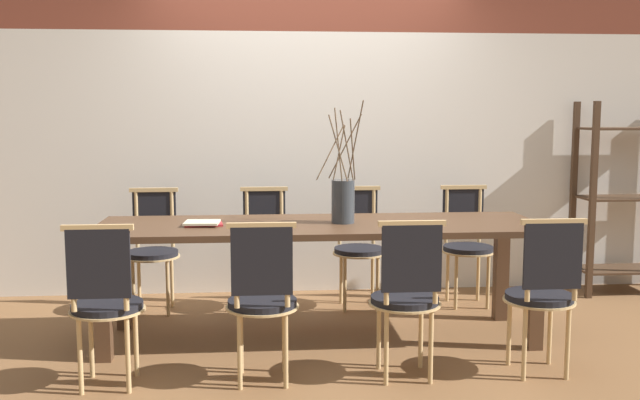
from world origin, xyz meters
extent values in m
plane|color=brown|center=(0.00, 0.00, 0.00)|extent=(16.00, 16.00, 0.00)
cube|color=silver|center=(0.00, 1.28, 1.05)|extent=(12.00, 0.06, 2.10)
cube|color=#4C3321|center=(0.00, 0.00, 0.74)|extent=(2.83, 0.84, 0.04)
cube|color=#4C3321|center=(-1.31, -0.32, 0.36)|extent=(0.09, 0.09, 0.72)
cube|color=#4C3321|center=(1.31, -0.32, 0.36)|extent=(0.09, 0.09, 0.72)
cube|color=#4C3321|center=(-1.31, 0.32, 0.36)|extent=(0.09, 0.09, 0.72)
cube|color=#4C3321|center=(1.31, 0.32, 0.36)|extent=(0.09, 0.09, 0.72)
cylinder|color=black|center=(-1.20, -0.71, 0.44)|extent=(0.37, 0.37, 0.04)
cylinder|color=tan|center=(-1.20, -0.71, 0.42)|extent=(0.40, 0.40, 0.01)
cylinder|color=tan|center=(-1.32, -0.59, 0.21)|extent=(0.03, 0.03, 0.42)
cylinder|color=tan|center=(-1.08, -0.59, 0.21)|extent=(0.03, 0.03, 0.42)
cylinder|color=tan|center=(-1.32, -0.83, 0.21)|extent=(0.03, 0.03, 0.42)
cylinder|color=tan|center=(-1.08, -0.83, 0.21)|extent=(0.03, 0.03, 0.42)
cylinder|color=tan|center=(-1.33, -0.87, 0.68)|extent=(0.03, 0.03, 0.45)
cylinder|color=tan|center=(-1.07, -0.87, 0.68)|extent=(0.03, 0.03, 0.45)
cube|color=black|center=(-1.20, -0.87, 0.70)|extent=(0.32, 0.02, 0.36)
cube|color=tan|center=(-1.20, -0.87, 0.89)|extent=(0.36, 0.03, 0.03)
cylinder|color=black|center=(-0.37, -0.71, 0.44)|extent=(0.37, 0.37, 0.04)
cylinder|color=tan|center=(-0.37, -0.71, 0.42)|extent=(0.40, 0.40, 0.01)
cylinder|color=tan|center=(-0.49, -0.59, 0.21)|extent=(0.03, 0.03, 0.42)
cylinder|color=tan|center=(-0.25, -0.59, 0.21)|extent=(0.03, 0.03, 0.42)
cylinder|color=tan|center=(-0.49, -0.83, 0.21)|extent=(0.03, 0.03, 0.42)
cylinder|color=tan|center=(-0.25, -0.83, 0.21)|extent=(0.03, 0.03, 0.42)
cylinder|color=tan|center=(-0.50, -0.87, 0.68)|extent=(0.03, 0.03, 0.45)
cylinder|color=tan|center=(-0.24, -0.87, 0.68)|extent=(0.03, 0.03, 0.45)
cube|color=black|center=(-0.37, -0.87, 0.70)|extent=(0.32, 0.02, 0.36)
cube|color=tan|center=(-0.37, -0.87, 0.89)|extent=(0.36, 0.03, 0.03)
cylinder|color=black|center=(0.41, -0.71, 0.44)|extent=(0.37, 0.37, 0.04)
cylinder|color=tan|center=(0.41, -0.71, 0.42)|extent=(0.40, 0.40, 0.01)
cylinder|color=tan|center=(0.29, -0.59, 0.21)|extent=(0.03, 0.03, 0.42)
cylinder|color=tan|center=(0.53, -0.59, 0.21)|extent=(0.03, 0.03, 0.42)
cylinder|color=tan|center=(0.29, -0.83, 0.21)|extent=(0.03, 0.03, 0.42)
cylinder|color=tan|center=(0.53, -0.83, 0.21)|extent=(0.03, 0.03, 0.42)
cylinder|color=tan|center=(0.28, -0.87, 0.68)|extent=(0.03, 0.03, 0.45)
cylinder|color=tan|center=(0.54, -0.87, 0.68)|extent=(0.03, 0.03, 0.45)
cube|color=black|center=(0.41, -0.87, 0.70)|extent=(0.32, 0.02, 0.36)
cube|color=tan|center=(0.41, -0.87, 0.89)|extent=(0.36, 0.03, 0.03)
cylinder|color=black|center=(1.18, -0.71, 0.44)|extent=(0.37, 0.37, 0.04)
cylinder|color=tan|center=(1.18, -0.71, 0.42)|extent=(0.40, 0.40, 0.01)
cylinder|color=tan|center=(1.05, -0.59, 0.21)|extent=(0.03, 0.03, 0.42)
cylinder|color=tan|center=(1.30, -0.59, 0.21)|extent=(0.03, 0.03, 0.42)
cylinder|color=tan|center=(1.05, -0.83, 0.21)|extent=(0.03, 0.03, 0.42)
cylinder|color=tan|center=(1.30, -0.83, 0.21)|extent=(0.03, 0.03, 0.42)
cylinder|color=tan|center=(1.04, -0.87, 0.68)|extent=(0.03, 0.03, 0.45)
cylinder|color=tan|center=(1.31, -0.87, 0.68)|extent=(0.03, 0.03, 0.45)
cube|color=black|center=(1.18, -0.87, 0.70)|extent=(0.32, 0.02, 0.36)
cube|color=tan|center=(1.18, -0.87, 0.89)|extent=(0.36, 0.03, 0.03)
cylinder|color=black|center=(-1.17, 0.71, 0.44)|extent=(0.37, 0.37, 0.04)
cylinder|color=tan|center=(-1.17, 0.71, 0.42)|extent=(0.40, 0.40, 0.01)
cylinder|color=tan|center=(-1.05, 0.59, 0.21)|extent=(0.03, 0.03, 0.42)
cylinder|color=tan|center=(-1.29, 0.59, 0.21)|extent=(0.03, 0.03, 0.42)
cylinder|color=tan|center=(-1.05, 0.83, 0.21)|extent=(0.03, 0.03, 0.42)
cylinder|color=tan|center=(-1.29, 0.83, 0.21)|extent=(0.03, 0.03, 0.42)
cylinder|color=tan|center=(-1.04, 0.87, 0.68)|extent=(0.03, 0.03, 0.45)
cylinder|color=tan|center=(-1.30, 0.87, 0.68)|extent=(0.03, 0.03, 0.45)
cube|color=black|center=(-1.17, 0.87, 0.70)|extent=(0.32, 0.02, 0.36)
cube|color=tan|center=(-1.17, 0.87, 0.89)|extent=(0.36, 0.03, 0.03)
cylinder|color=black|center=(-0.35, 0.71, 0.44)|extent=(0.37, 0.37, 0.04)
cylinder|color=tan|center=(-0.35, 0.71, 0.42)|extent=(0.40, 0.40, 0.01)
cylinder|color=tan|center=(-0.23, 0.59, 0.21)|extent=(0.03, 0.03, 0.42)
cylinder|color=tan|center=(-0.47, 0.59, 0.21)|extent=(0.03, 0.03, 0.42)
cylinder|color=tan|center=(-0.23, 0.83, 0.21)|extent=(0.03, 0.03, 0.42)
cylinder|color=tan|center=(-0.47, 0.83, 0.21)|extent=(0.03, 0.03, 0.42)
cylinder|color=tan|center=(-0.22, 0.87, 0.68)|extent=(0.03, 0.03, 0.45)
cylinder|color=tan|center=(-0.48, 0.87, 0.68)|extent=(0.03, 0.03, 0.45)
cube|color=black|center=(-0.35, 0.87, 0.70)|extent=(0.32, 0.02, 0.36)
cube|color=tan|center=(-0.35, 0.87, 0.89)|extent=(0.36, 0.03, 0.03)
cylinder|color=black|center=(0.35, 0.71, 0.44)|extent=(0.37, 0.37, 0.04)
cylinder|color=tan|center=(0.35, 0.71, 0.42)|extent=(0.40, 0.40, 0.01)
cylinder|color=tan|center=(0.47, 0.59, 0.21)|extent=(0.03, 0.03, 0.42)
cylinder|color=tan|center=(0.23, 0.59, 0.21)|extent=(0.03, 0.03, 0.42)
cylinder|color=tan|center=(0.47, 0.83, 0.21)|extent=(0.03, 0.03, 0.42)
cylinder|color=tan|center=(0.23, 0.83, 0.21)|extent=(0.03, 0.03, 0.42)
cylinder|color=tan|center=(0.48, 0.87, 0.68)|extent=(0.03, 0.03, 0.45)
cylinder|color=tan|center=(0.22, 0.87, 0.68)|extent=(0.03, 0.03, 0.45)
cube|color=black|center=(0.35, 0.87, 0.70)|extent=(0.32, 0.02, 0.36)
cube|color=tan|center=(0.35, 0.87, 0.89)|extent=(0.36, 0.03, 0.03)
cylinder|color=black|center=(1.18, 0.71, 0.44)|extent=(0.37, 0.37, 0.04)
cylinder|color=tan|center=(1.18, 0.71, 0.42)|extent=(0.40, 0.40, 0.01)
cylinder|color=tan|center=(1.31, 0.59, 0.21)|extent=(0.03, 0.03, 0.42)
cylinder|color=tan|center=(1.06, 0.59, 0.21)|extent=(0.03, 0.03, 0.42)
cylinder|color=tan|center=(1.31, 0.83, 0.21)|extent=(0.03, 0.03, 0.42)
cylinder|color=tan|center=(1.06, 0.83, 0.21)|extent=(0.03, 0.03, 0.42)
cylinder|color=tan|center=(1.32, 0.87, 0.68)|extent=(0.03, 0.03, 0.45)
cylinder|color=tan|center=(1.05, 0.87, 0.68)|extent=(0.03, 0.03, 0.45)
cube|color=black|center=(1.18, 0.87, 0.70)|extent=(0.32, 0.02, 0.36)
cube|color=tan|center=(1.18, 0.87, 0.89)|extent=(0.36, 0.03, 0.03)
cylinder|color=#33383D|center=(0.15, 0.01, 0.90)|extent=(0.15, 0.15, 0.28)
cylinder|color=brown|center=(0.13, 0.05, 1.21)|extent=(0.09, 0.06, 0.35)
cylinder|color=brown|center=(0.11, -0.01, 1.26)|extent=(0.05, 0.08, 0.46)
cylinder|color=brown|center=(0.08, 0.10, 1.21)|extent=(0.20, 0.15, 0.35)
cylinder|color=brown|center=(0.11, -0.05, 1.24)|extent=(0.12, 0.09, 0.42)
cylinder|color=brown|center=(0.17, 0.11, 1.24)|extent=(0.22, 0.06, 0.42)
cylinder|color=brown|center=(0.21, -0.02, 1.23)|extent=(0.06, 0.12, 0.39)
cylinder|color=brown|center=(0.17, -0.04, 1.26)|extent=(0.10, 0.04, 0.44)
cylinder|color=brown|center=(0.23, 0.04, 1.29)|extent=(0.08, 0.18, 0.51)
cube|color=maroon|center=(-0.74, -0.02, 0.77)|extent=(0.26, 0.19, 0.01)
cube|color=beige|center=(-0.75, -0.03, 0.78)|extent=(0.22, 0.20, 0.01)
cube|color=#422D1E|center=(2.21, 0.83, 0.77)|extent=(0.04, 0.04, 1.55)
cube|color=#422D1E|center=(2.21, 1.18, 0.77)|extent=(0.04, 0.04, 1.55)
cube|color=#422D1E|center=(2.58, 1.01, 0.19)|extent=(0.75, 0.35, 0.02)
cube|color=#422D1E|center=(2.58, 1.01, 0.77)|extent=(0.75, 0.35, 0.02)
cube|color=#422D1E|center=(2.58, 1.01, 1.33)|extent=(0.75, 0.35, 0.02)
camera|label=1|loc=(-0.37, -4.49, 1.47)|focal=40.00mm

